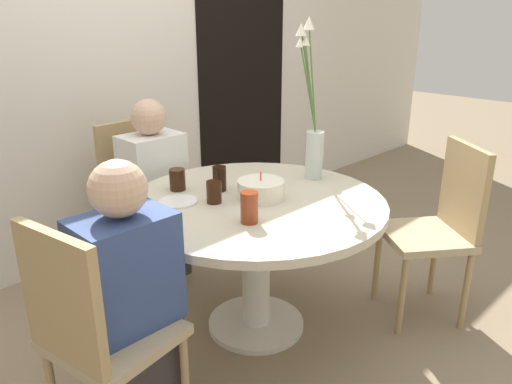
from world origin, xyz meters
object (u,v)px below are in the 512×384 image
drink_glass_0 (214,192)px  person_boy (130,312)px  side_plate (178,201)px  drink_glass_3 (177,180)px  chair_right_flank (138,188)px  birthday_cake (261,189)px  flower_vase (312,129)px  chair_left_flank (94,329)px  person_woman (155,198)px  drink_glass_2 (249,207)px  chair_near_front (440,221)px  drink_glass_1 (219,179)px

drink_glass_0 → person_boy: size_ratio=0.10×
side_plate → drink_glass_3: 0.19m
chair_right_flank → birthday_cake: chair_right_flank is taller
chair_right_flank → flower_vase: bearing=-65.3°
chair_left_flank → side_plate: 0.79m
birthday_cake → drink_glass_3: bearing=118.6°
chair_right_flank → person_boy: size_ratio=0.85×
chair_right_flank → drink_glass_3: 0.63m
chair_left_flank → person_woman: (0.90, 0.96, -0.02)m
chair_right_flank → drink_glass_2: chair_right_flank is taller
chair_near_front → chair_left_flank: bearing=-66.7°
chair_left_flank → birthday_cake: chair_left_flank is taller
side_plate → person_boy: bearing=-143.9°
chair_right_flank → chair_left_flank: size_ratio=1.00×
chair_near_front → drink_glass_3: bearing=-98.5°
chair_near_front → person_boy: bearing=-68.9°
person_boy → drink_glass_2: bearing=-3.3°
chair_near_front → flower_vase: (-0.33, 0.60, 0.44)m
drink_glass_1 → drink_glass_2: bearing=-114.1°
drink_glass_2 → person_woman: bearing=80.3°
chair_right_flank → drink_glass_0: chair_right_flank is taller
chair_left_flank → chair_near_front: bearing=-113.3°
chair_right_flank → chair_near_front: same height
chair_right_flank → person_boy: bearing=-127.1°
flower_vase → drink_glass_1: 0.55m
birthday_cake → flower_vase: (0.41, 0.03, 0.22)m
flower_vase → chair_near_front: bearing=-61.6°
flower_vase → drink_glass_2: 0.71m
chair_right_flank → drink_glass_3: (-0.12, -0.58, 0.22)m
chair_near_front → flower_vase: size_ratio=1.14×
birthday_cake → person_boy: size_ratio=0.21×
chair_right_flank → side_plate: (-0.23, -0.72, 0.18)m
chair_near_front → drink_glass_1: (-0.80, 0.80, 0.23)m
drink_glass_3 → side_plate: bearing=-126.4°
chair_left_flank → drink_glass_3: 0.97m
chair_right_flank → chair_near_front: (0.82, -1.54, 0.00)m
chair_near_front → drink_glass_2: bearing=-75.8°
drink_glass_1 → side_plate: bearing=177.0°
drink_glass_3 → person_boy: (-0.61, -0.51, -0.25)m
flower_vase → drink_glass_1: size_ratio=6.59×
flower_vase → drink_glass_1: (-0.48, 0.20, -0.21)m
person_boy → chair_right_flank: bearing=56.0°
chair_left_flank → drink_glass_2: (0.74, -0.01, 0.24)m
chair_right_flank → side_plate: 0.78m
side_plate → drink_glass_2: 0.41m
side_plate → drink_glass_2: size_ratio=1.32×
chair_right_flank → drink_glass_1: chair_right_flank is taller
chair_left_flank → drink_glass_1: size_ratio=7.50×
chair_right_flank → person_woman: bearing=-90.0°
flower_vase → person_woman: flower_vase is taller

